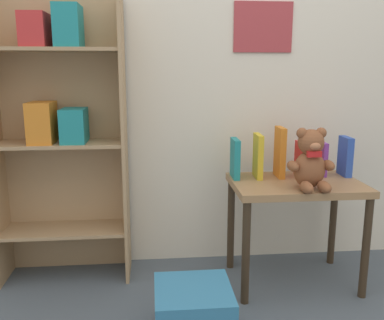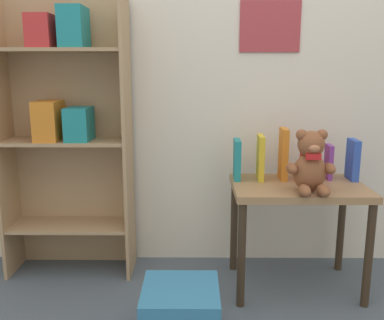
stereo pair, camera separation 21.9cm
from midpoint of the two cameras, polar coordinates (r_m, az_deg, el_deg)
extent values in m
cube|color=silver|center=(2.49, 8.35, 14.61)|extent=(4.80, 0.06, 2.50)
cube|color=#A8383D|center=(2.49, 12.99, 16.98)|extent=(0.33, 0.01, 0.27)
cube|color=tan|center=(2.49, -21.48, 2.31)|extent=(0.02, 0.28, 1.50)
cube|color=tan|center=(2.32, -5.90, 2.45)|extent=(0.02, 0.28, 1.50)
cube|color=tan|center=(2.50, -13.24, 2.90)|extent=(0.69, 0.02, 1.50)
cube|color=tan|center=(2.50, -13.40, -8.48)|extent=(0.65, 0.25, 0.02)
cube|color=tan|center=(2.38, -13.96, 2.40)|extent=(0.65, 0.25, 0.02)
cube|color=tan|center=(2.35, -14.57, 13.99)|extent=(0.65, 0.25, 0.02)
cube|color=red|center=(2.36, -16.75, 16.10)|extent=(0.12, 0.19, 0.17)
cube|color=teal|center=(2.33, -12.80, 16.87)|extent=(0.12, 0.19, 0.21)
cube|color=orange|center=(2.37, -16.08, 5.04)|extent=(0.12, 0.19, 0.21)
cube|color=teal|center=(2.34, -12.23, 4.70)|extent=(0.12, 0.19, 0.18)
cube|color=#9E754C|center=(2.26, 16.73, -3.60)|extent=(0.67, 0.45, 0.04)
cylinder|color=#37291A|center=(2.11, 9.66, -12.50)|extent=(0.04, 0.04, 0.53)
cylinder|color=#37291A|center=(2.29, 25.13, -11.55)|extent=(0.04, 0.04, 0.53)
cylinder|color=#37291A|center=(2.47, 8.21, -8.73)|extent=(0.04, 0.04, 0.53)
cylinder|color=#37291A|center=(2.62, 21.59, -8.24)|extent=(0.04, 0.04, 0.53)
ellipsoid|color=brown|center=(2.13, 18.27, -1.62)|extent=(0.16, 0.12, 0.18)
sphere|color=brown|center=(2.10, 18.52, 1.98)|extent=(0.13, 0.13, 0.13)
sphere|color=brown|center=(2.08, 17.36, 3.19)|extent=(0.05, 0.05, 0.05)
sphere|color=brown|center=(2.11, 19.82, 3.14)|extent=(0.05, 0.05, 0.05)
ellipsoid|color=#B56E48|center=(2.06, 18.95, 1.45)|extent=(0.05, 0.04, 0.04)
ellipsoid|color=brown|center=(2.09, 16.13, -1.12)|extent=(0.05, 0.10, 0.05)
ellipsoid|color=brown|center=(2.14, 20.68, -1.10)|extent=(0.05, 0.10, 0.05)
ellipsoid|color=brown|center=(2.05, 17.77, -3.96)|extent=(0.06, 0.11, 0.06)
ellipsoid|color=brown|center=(2.08, 20.03, -3.92)|extent=(0.06, 0.11, 0.06)
cube|color=red|center=(2.07, 18.86, 0.40)|extent=(0.07, 0.02, 0.03)
cube|color=teal|center=(2.28, 8.79, 0.06)|extent=(0.04, 0.15, 0.21)
cube|color=gold|center=(2.29, 11.84, 0.31)|extent=(0.04, 0.15, 0.23)
cube|color=orange|center=(2.32, 14.76, 0.76)|extent=(0.04, 0.14, 0.27)
cube|color=red|center=(2.35, 17.62, -0.26)|extent=(0.05, 0.15, 0.19)
cube|color=purple|center=(2.40, 20.28, -0.26)|extent=(0.03, 0.11, 0.18)
cube|color=#2D51B7|center=(2.43, 23.10, 0.02)|extent=(0.04, 0.13, 0.21)
cube|color=teal|center=(1.91, 1.96, -19.95)|extent=(0.32, 0.32, 0.24)
camera|label=1|loc=(0.11, -87.14, 0.62)|focal=40.00mm
camera|label=2|loc=(0.11, 92.86, -0.62)|focal=40.00mm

